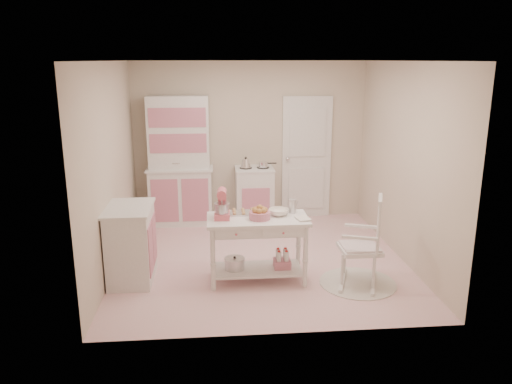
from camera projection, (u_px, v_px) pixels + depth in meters
room_shell at (261, 138)px, 6.32m from camera, size 3.84×3.84×2.62m
door at (307, 158)px, 8.36m from camera, size 0.82×0.05×2.04m
hutch at (179, 161)px, 7.98m from camera, size 1.06×0.50×2.08m
stove at (254, 195)px, 8.18m from camera, size 0.62×0.57×0.92m
base_cabinet at (131, 243)px, 6.04m from camera, size 0.54×0.84×0.92m
lace_rug at (358, 283)px, 6.02m from camera, size 0.92×0.92×0.01m
rocking_chair at (360, 241)px, 5.88m from camera, size 0.69×0.84×1.10m
work_table at (258, 249)px, 6.01m from camera, size 1.20×0.60×0.80m
stand_mixer at (222, 204)px, 5.85m from camera, size 0.21×0.29×0.34m
cookie_tray at (244, 213)px, 6.07m from camera, size 0.34×0.24×0.02m
bread_basket at (260, 215)px, 5.85m from camera, size 0.25×0.25×0.09m
mixing_bowl at (279, 212)px, 6.00m from camera, size 0.24×0.24×0.08m
metal_pitcher at (292, 206)px, 6.08m from camera, size 0.10×0.10×0.17m
recipe_book at (297, 219)px, 5.83m from camera, size 0.19×0.23×0.02m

